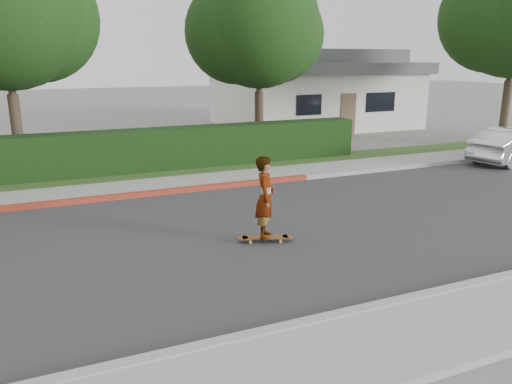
# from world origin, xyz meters

# --- Properties ---
(ground) EXTENTS (120.00, 120.00, 0.00)m
(ground) POSITION_xyz_m (0.00, 0.00, 0.00)
(ground) COLOR slate
(ground) RESTS_ON ground
(road) EXTENTS (60.00, 8.00, 0.01)m
(road) POSITION_xyz_m (0.00, 0.00, 0.01)
(road) COLOR #2D2D30
(road) RESTS_ON ground
(curb_near) EXTENTS (60.00, 0.20, 0.15)m
(curb_near) POSITION_xyz_m (0.00, -4.10, 0.07)
(curb_near) COLOR #9E9E99
(curb_near) RESTS_ON ground
(curb_far) EXTENTS (60.00, 0.20, 0.15)m
(curb_far) POSITION_xyz_m (0.00, 4.10, 0.07)
(curb_far) COLOR #9E9E99
(curb_far) RESTS_ON ground
(curb_red_section) EXTENTS (12.00, 0.21, 0.15)m
(curb_red_section) POSITION_xyz_m (-5.00, 4.10, 0.08)
(curb_red_section) COLOR #9C3322
(curb_red_section) RESTS_ON ground
(sidewalk_far) EXTENTS (60.00, 1.60, 0.12)m
(sidewalk_far) POSITION_xyz_m (0.00, 5.00, 0.06)
(sidewalk_far) COLOR gray
(sidewalk_far) RESTS_ON ground
(planting_strip) EXTENTS (60.00, 1.60, 0.10)m
(planting_strip) POSITION_xyz_m (0.00, 6.60, 0.05)
(planting_strip) COLOR #2D4C1E
(planting_strip) RESTS_ON ground
(hedge) EXTENTS (15.00, 1.00, 1.50)m
(hedge) POSITION_xyz_m (-3.00, 7.20, 0.75)
(hedge) COLOR black
(hedge) RESTS_ON ground
(tree_left) EXTENTS (5.99, 5.21, 8.00)m
(tree_left) POSITION_xyz_m (-7.51, 8.69, 5.26)
(tree_left) COLOR #33261C
(tree_left) RESTS_ON ground
(tree_center) EXTENTS (5.66, 4.84, 7.44)m
(tree_center) POSITION_xyz_m (1.49, 9.19, 4.90)
(tree_center) COLOR #33261C
(tree_center) RESTS_ON ground
(house) EXTENTS (10.60, 8.60, 4.30)m
(house) POSITION_xyz_m (8.00, 16.00, 2.10)
(house) COLOR beige
(house) RESTS_ON ground
(skateboard) EXTENTS (1.22, 0.61, 0.11)m
(skateboard) POSITION_xyz_m (-2.57, -0.60, 0.11)
(skateboard) COLOR #D3893A
(skateboard) RESTS_ON ground
(skateboarder) EXTENTS (0.67, 0.77, 1.76)m
(skateboarder) POSITION_xyz_m (-2.57, -0.60, 1.01)
(skateboarder) COLOR white
(skateboarder) RESTS_ON skateboard
(car_silver) EXTENTS (4.26, 2.33, 1.33)m
(car_silver) POSITION_xyz_m (9.49, 3.47, 0.67)
(car_silver) COLOR silver
(car_silver) RESTS_ON ground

